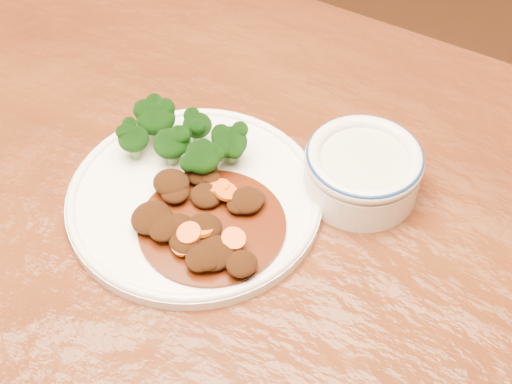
% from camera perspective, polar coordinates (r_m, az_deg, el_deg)
% --- Properties ---
extents(dining_table, '(1.55, 0.98, 0.75)m').
position_cam_1_polar(dining_table, '(0.89, -5.90, -4.39)').
color(dining_table, '#55250F').
rests_on(dining_table, ground).
extents(dinner_plate, '(0.29, 0.29, 0.02)m').
position_cam_1_polar(dinner_plate, '(0.82, -4.93, -0.41)').
color(dinner_plate, white).
rests_on(dinner_plate, dining_table).
extents(broccoli_florets, '(0.14, 0.09, 0.05)m').
position_cam_1_polar(broccoli_florets, '(0.84, -6.02, 4.38)').
color(broccoli_florets, '#62964D').
rests_on(broccoli_florets, dinner_plate).
extents(mince_stew, '(0.17, 0.16, 0.03)m').
position_cam_1_polar(mince_stew, '(0.77, -4.52, -2.26)').
color(mince_stew, '#441107').
rests_on(mince_stew, dinner_plate).
extents(dip_bowl, '(0.13, 0.13, 0.06)m').
position_cam_1_polar(dip_bowl, '(0.82, 8.52, 1.83)').
color(dip_bowl, silver).
rests_on(dip_bowl, dining_table).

